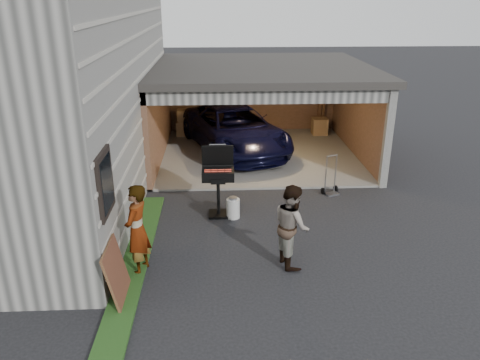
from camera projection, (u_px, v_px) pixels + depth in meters
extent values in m
plane|color=black|center=(249.00, 258.00, 9.38)|extent=(80.00, 80.00, 0.00)
cube|color=#474744|center=(2.00, 87.00, 11.80)|extent=(7.00, 11.00, 5.50)
cube|color=#193814|center=(127.00, 289.00, 8.34)|extent=(0.50, 8.00, 0.06)
cube|color=#605E59|center=(259.00, 154.00, 15.43)|extent=(6.50, 6.00, 0.06)
cube|color=#4B3423|center=(253.00, 96.00, 17.65)|extent=(6.50, 0.15, 2.70)
cube|color=#4B3423|center=(357.00, 113.00, 15.08)|extent=(0.15, 6.00, 2.70)
cube|color=#4B3423|center=(159.00, 116.00, 14.80)|extent=(0.15, 6.00, 2.70)
cube|color=#2D2B28|center=(260.00, 68.00, 14.40)|extent=(6.80, 6.30, 0.20)
cube|color=#474744|center=(270.00, 97.00, 11.80)|extent=(6.50, 0.16, 0.36)
cube|color=beige|center=(265.00, 84.00, 12.89)|extent=(6.00, 2.40, 0.06)
cube|color=#474744|center=(388.00, 140.00, 12.34)|extent=(0.20, 0.18, 2.70)
cube|color=brown|center=(185.00, 128.00, 17.25)|extent=(0.60, 0.50, 0.50)
cube|color=brown|center=(184.00, 116.00, 17.08)|extent=(0.50, 0.45, 0.45)
cube|color=brown|center=(320.00, 126.00, 17.37)|extent=(0.55, 0.50, 0.60)
cube|color=#4E251A|center=(322.00, 100.00, 17.62)|extent=(0.24, 0.43, 2.20)
imported|color=black|center=(235.00, 131.00, 15.43)|extent=(3.90, 5.68, 1.44)
imported|color=#B2BCE0|center=(137.00, 230.00, 8.62)|extent=(0.58, 0.73, 1.77)
imported|color=#4F281F|center=(292.00, 225.00, 8.92)|extent=(0.78, 0.91, 1.65)
cube|color=black|center=(219.00, 214.00, 11.19)|extent=(0.47, 0.47, 0.06)
cylinder|color=black|center=(218.00, 196.00, 11.02)|extent=(0.08, 0.08, 0.95)
cube|color=black|center=(218.00, 174.00, 10.82)|extent=(0.74, 0.52, 0.23)
cube|color=#59595B|center=(218.00, 170.00, 10.78)|extent=(0.68, 0.45, 0.02)
cube|color=black|center=(218.00, 156.00, 10.99)|extent=(0.74, 0.13, 0.52)
cylinder|color=silver|center=(233.00, 208.00, 11.00)|extent=(0.38, 0.38, 0.47)
cube|color=#4E251A|center=(117.00, 273.00, 7.93)|extent=(0.26, 0.94, 1.04)
cube|color=gray|center=(332.00, 194.00, 12.34)|extent=(0.41, 0.33, 0.04)
cylinder|color=black|center=(323.00, 191.00, 12.34)|extent=(0.10, 0.18, 0.18)
cylinder|color=black|center=(336.00, 189.00, 12.49)|extent=(0.10, 0.18, 0.18)
cylinder|color=gray|center=(326.00, 175.00, 12.19)|extent=(0.03, 0.03, 1.05)
cylinder|color=gray|center=(335.00, 173.00, 12.30)|extent=(0.03, 0.03, 1.05)
cylinder|color=gray|center=(332.00, 156.00, 12.06)|extent=(0.29, 0.14, 0.03)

